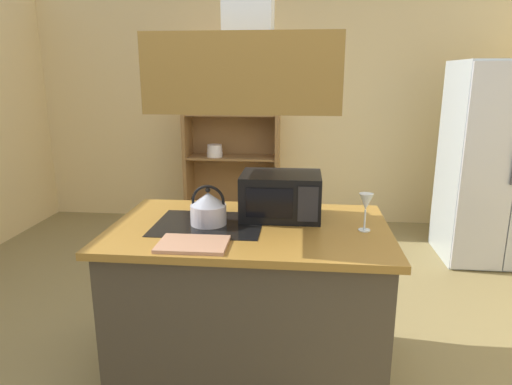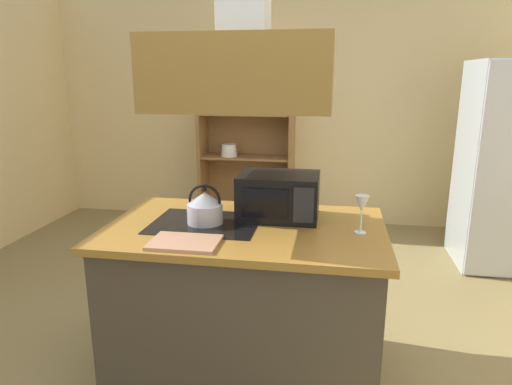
% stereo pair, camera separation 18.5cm
% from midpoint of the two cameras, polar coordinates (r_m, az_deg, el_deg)
% --- Properties ---
extents(ground_plane, '(7.80, 7.80, 0.00)m').
position_cam_midpoint_polar(ground_plane, '(2.93, -0.33, -21.19)').
color(ground_plane, olive).
extents(wall_back, '(6.00, 0.12, 2.70)m').
position_cam_midpoint_polar(wall_back, '(5.38, 3.15, 10.68)').
color(wall_back, '#E5C888').
rests_on(wall_back, ground).
extents(kitchen_island, '(1.54, 0.97, 0.90)m').
position_cam_midpoint_polar(kitchen_island, '(2.71, -2.79, -13.19)').
color(kitchen_island, '#443A2A').
rests_on(kitchen_island, ground).
extents(range_hood, '(0.90, 0.70, 1.16)m').
position_cam_midpoint_polar(range_hood, '(2.40, -3.21, 17.02)').
color(range_hood, olive).
extents(refrigerator, '(0.90, 0.78, 1.84)m').
position_cam_midpoint_polar(refrigerator, '(4.70, 27.19, 3.23)').
color(refrigerator, '#B2C0C6').
rests_on(refrigerator, ground).
extents(dish_cabinet, '(1.08, 0.40, 1.97)m').
position_cam_midpoint_polar(dish_cabinet, '(5.29, -3.98, 5.44)').
color(dish_cabinet, olive).
rests_on(dish_cabinet, ground).
extents(kettle, '(0.20, 0.20, 0.22)m').
position_cam_midpoint_polar(kettle, '(2.55, -8.09, -1.97)').
color(kettle, silver).
rests_on(kettle, kitchen_island).
extents(cutting_board, '(0.34, 0.24, 0.02)m').
position_cam_midpoint_polar(cutting_board, '(2.27, -10.27, -6.43)').
color(cutting_board, tan).
rests_on(cutting_board, kitchen_island).
extents(microwave, '(0.46, 0.35, 0.26)m').
position_cam_midpoint_polar(microwave, '(2.65, 1.15, -0.39)').
color(microwave, black).
rests_on(microwave, kitchen_island).
extents(wine_glass_on_counter, '(0.08, 0.08, 0.21)m').
position_cam_midpoint_polar(wine_glass_on_counter, '(2.45, 11.55, -1.37)').
color(wine_glass_on_counter, silver).
rests_on(wine_glass_on_counter, kitchen_island).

